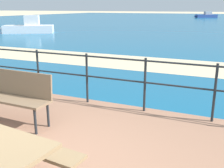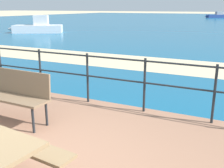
# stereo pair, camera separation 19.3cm
# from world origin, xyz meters

# --- Properties ---
(beach_strip) EXTENTS (54.02, 2.99, 0.01)m
(beach_strip) POSITION_xyz_m (0.00, 6.92, 0.01)
(beach_strip) COLOR beige
(beach_strip) RESTS_ON ground
(park_bench) EXTENTS (1.57, 0.44, 0.85)m
(park_bench) POSITION_xyz_m (-1.30, 1.11, 0.57)
(park_bench) COLOR #7A6047
(park_bench) RESTS_ON patio_paving
(railing_fence) EXTENTS (5.94, 0.04, 0.98)m
(railing_fence) POSITION_xyz_m (0.00, 2.44, 0.68)
(railing_fence) COLOR #1E2328
(railing_fence) RESTS_ON patio_paving
(boat_near) EXTENTS (4.21, 3.07, 1.11)m
(boat_near) POSITION_xyz_m (-3.07, 52.40, 0.38)
(boat_near) COLOR #2D478C
(boat_near) RESTS_ON sea_water
(boat_mid) EXTENTS (4.02, 3.03, 1.30)m
(boat_mid) POSITION_xyz_m (-12.26, 14.47, 0.41)
(boat_mid) COLOR silver
(boat_mid) RESTS_ON sea_water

